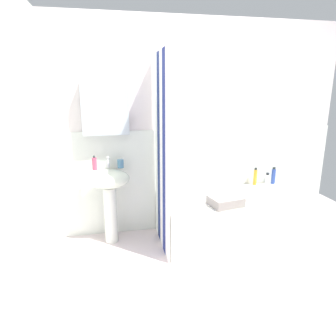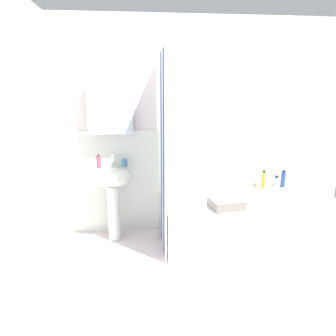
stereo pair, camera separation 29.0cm
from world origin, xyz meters
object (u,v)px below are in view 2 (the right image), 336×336
lotion_bottle (276,182)px  body_wash_bottle (263,180)px  towel_folded (226,203)px  sink (113,188)px  shampoo_bottle (283,179)px  soap_dispenser (99,162)px  toothbrush_cup (124,162)px  bathtub (235,220)px

lotion_bottle → body_wash_bottle: body_wash_bottle is taller
body_wash_bottle → towel_folded: 0.83m
sink → shampoo_bottle: size_ratio=3.93×
sink → towel_folded: sink is taller
soap_dispenser → towel_folded: soap_dispenser is taller
sink → toothbrush_cup: bearing=28.2°
sink → towel_folded: 1.22m
sink → lotion_bottle: size_ratio=5.48×
sink → body_wash_bottle: (1.75, 0.14, 0.00)m
sink → bathtub: bearing=-8.1°
body_wash_bottle → towel_folded: size_ratio=0.69×
lotion_bottle → bathtub: bearing=-152.5°
shampoo_bottle → soap_dispenser: bearing=-177.3°
lotion_bottle → towel_folded: 0.93m
towel_folded → shampoo_bottle: bearing=33.5°
bathtub → towel_folded: 0.42m
sink → lotion_bottle: sink is taller
lotion_bottle → towel_folded: bearing=-144.6°
lotion_bottle → body_wash_bottle: 0.16m
bathtub → body_wash_bottle: size_ratio=7.19×
soap_dispenser → toothbrush_cup: size_ratio=1.70×
lotion_bottle → toothbrush_cup: bearing=-178.7°
soap_dispenser → lotion_bottle: size_ratio=1.02×
soap_dispenser → bathtub: size_ratio=0.10×
soap_dispenser → bathtub: 1.61m
soap_dispenser → lotion_bottle: 2.07m
bathtub → lotion_bottle: (0.58, 0.30, 0.32)m
body_wash_bottle → soap_dispenser: bearing=-177.0°
sink → toothbrush_cup: size_ratio=9.17×
sink → lotion_bottle: 1.91m
soap_dispenser → body_wash_bottle: bearing=3.0°
shampoo_bottle → towel_folded: (-0.85, -0.56, -0.05)m
lotion_bottle → towel_folded: (-0.76, -0.54, -0.02)m
soap_dispenser → shampoo_bottle: bearing=2.7°
sink → bathtub: size_ratio=0.53×
toothbrush_cup → shampoo_bottle: size_ratio=0.43×
shampoo_bottle → lotion_bottle: 0.10m
sink → toothbrush_cup: 0.30m
sink → soap_dispenser: bearing=165.6°
toothbrush_cup → shampoo_bottle: bearing=2.1°
lotion_bottle → body_wash_bottle: (-0.15, 0.02, 0.03)m
lotion_bottle → soap_dispenser: bearing=-177.9°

